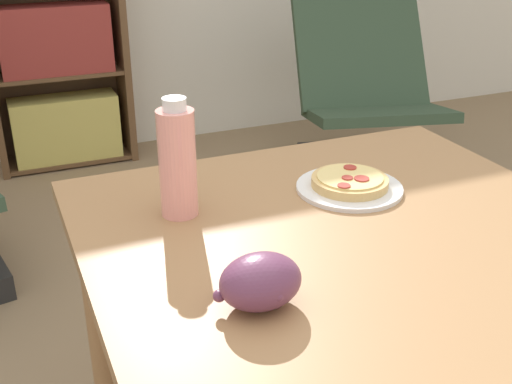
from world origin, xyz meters
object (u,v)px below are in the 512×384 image
at_px(grape_bunch, 261,282).
at_px(lounge_chair_far, 366,120).
at_px(drink_bottle, 177,161).
at_px(bookshelf, 54,35).
at_px(pizza_on_plate, 350,184).

distance_m(grape_bunch, lounge_chair_far, 2.42).
height_order(drink_bottle, bookshelf, bookshelf).
relative_size(grape_bunch, bookshelf, 0.10).
xyz_separation_m(grape_bunch, drink_bottle, (-0.02, 0.37, 0.07)).
relative_size(grape_bunch, drink_bottle, 0.58).
height_order(drink_bottle, lounge_chair_far, drink_bottle).
relative_size(pizza_on_plate, bookshelf, 0.16).
bearing_deg(pizza_on_plate, bookshelf, 98.73).
height_order(pizza_on_plate, bookshelf, bookshelf).
height_order(grape_bunch, lounge_chair_far, lounge_chair_far).
distance_m(pizza_on_plate, drink_bottle, 0.40).
xyz_separation_m(drink_bottle, lounge_chair_far, (1.44, 1.54, -0.57)).
xyz_separation_m(drink_bottle, bookshelf, (0.02, 2.30, -0.16)).
xyz_separation_m(pizza_on_plate, grape_bunch, (-0.36, -0.33, 0.03)).
relative_size(drink_bottle, lounge_chair_far, 0.27).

